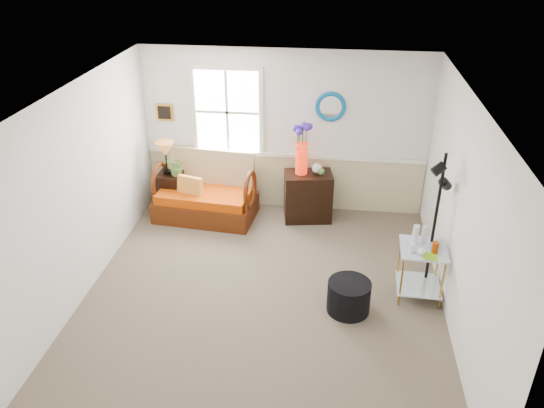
# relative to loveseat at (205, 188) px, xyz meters

# --- Properties ---
(floor) EXTENTS (4.50, 5.00, 0.01)m
(floor) POSITION_rel_loveseat_xyz_m (1.20, -1.95, -0.51)
(floor) COLOR #7D6E57
(floor) RESTS_ON ground
(ceiling) EXTENTS (4.50, 5.00, 0.01)m
(ceiling) POSITION_rel_loveseat_xyz_m (1.20, -1.95, 2.09)
(ceiling) COLOR white
(ceiling) RESTS_ON walls
(walls) EXTENTS (4.51, 5.01, 2.60)m
(walls) POSITION_rel_loveseat_xyz_m (1.20, -1.95, 0.79)
(walls) COLOR silver
(walls) RESTS_ON floor
(wainscot) EXTENTS (4.46, 0.02, 0.90)m
(wainscot) POSITION_rel_loveseat_xyz_m (1.20, 0.53, -0.06)
(wainscot) COLOR #C1B686
(wainscot) RESTS_ON walls
(chair_rail) EXTENTS (4.46, 0.04, 0.06)m
(chair_rail) POSITION_rel_loveseat_xyz_m (1.20, 0.52, 0.41)
(chair_rail) COLOR white
(chair_rail) RESTS_ON walls
(window) EXTENTS (1.14, 0.06, 1.44)m
(window) POSITION_rel_loveseat_xyz_m (0.30, 0.52, 1.09)
(window) COLOR white
(window) RESTS_ON walls
(picture) EXTENTS (0.28, 0.03, 0.28)m
(picture) POSITION_rel_loveseat_xyz_m (-0.72, 0.53, 1.04)
(picture) COLOR #AB721F
(picture) RESTS_ON walls
(mirror) EXTENTS (0.47, 0.07, 0.47)m
(mirror) POSITION_rel_loveseat_xyz_m (1.90, 0.53, 1.24)
(mirror) COLOR #056DBE
(mirror) RESTS_ON walls
(loveseat) EXTENTS (1.63, 1.02, 1.01)m
(loveseat) POSITION_rel_loveseat_xyz_m (0.00, 0.00, 0.00)
(loveseat) COLOR #58270B
(loveseat) RESTS_ON floor
(throw_pillow) EXTENTS (0.42, 0.21, 0.41)m
(throw_pillow) POSITION_rel_loveseat_xyz_m (-0.21, -0.11, 0.03)
(throw_pillow) COLOR #C44D12
(throw_pillow) RESTS_ON loveseat
(lamp_stand) EXTENTS (0.39, 0.39, 0.66)m
(lamp_stand) POSITION_rel_loveseat_xyz_m (-0.61, 0.14, -0.18)
(lamp_stand) COLOR black
(lamp_stand) RESTS_ON floor
(table_lamp) EXTENTS (0.34, 0.34, 0.53)m
(table_lamp) POSITION_rel_loveseat_xyz_m (-0.64, 0.16, 0.42)
(table_lamp) COLOR #B5712F
(table_lamp) RESTS_ON lamp_stand
(potted_plant) EXTENTS (0.36, 0.39, 0.26)m
(potted_plant) POSITION_rel_loveseat_xyz_m (-0.46, 0.10, 0.28)
(potted_plant) COLOR #4C7D33
(potted_plant) RESTS_ON lamp_stand
(cabinet) EXTENTS (0.80, 0.58, 0.78)m
(cabinet) POSITION_rel_loveseat_xyz_m (1.62, 0.15, -0.11)
(cabinet) COLOR black
(cabinet) RESTS_ON floor
(flower_vase) EXTENTS (0.24, 0.24, 0.81)m
(flower_vase) POSITION_rel_loveseat_xyz_m (1.50, 0.16, 0.68)
(flower_vase) COLOR red
(flower_vase) RESTS_ON cabinet
(side_table) EXTENTS (0.58, 0.58, 0.72)m
(side_table) POSITION_rel_loveseat_xyz_m (3.15, -1.68, -0.15)
(side_table) COLOR gold
(side_table) RESTS_ON floor
(tabletop_items) EXTENTS (0.47, 0.47, 0.26)m
(tabletop_items) POSITION_rel_loveseat_xyz_m (3.16, -1.71, 0.34)
(tabletop_items) COLOR silver
(tabletop_items) RESTS_ON side_table
(floor_lamp) EXTENTS (0.35, 0.35, 1.90)m
(floor_lamp) POSITION_rel_loveseat_xyz_m (3.26, -1.51, 0.44)
(floor_lamp) COLOR black
(floor_lamp) RESTS_ON floor
(ottoman) EXTENTS (0.58, 0.58, 0.40)m
(ottoman) POSITION_rel_loveseat_xyz_m (2.28, -2.08, -0.30)
(ottoman) COLOR black
(ottoman) RESTS_ON floor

